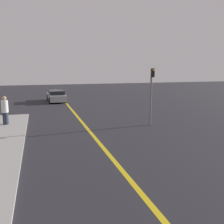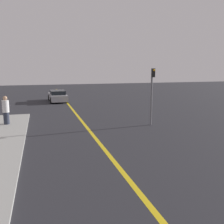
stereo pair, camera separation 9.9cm
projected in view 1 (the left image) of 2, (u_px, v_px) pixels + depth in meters
road_center_line at (91, 133)px, 14.40m from camera, size 0.20×60.00×0.01m
car_ahead_center at (56, 96)px, 27.56m from camera, size 1.98×4.39×1.24m
pedestrian_far_standing at (5, 110)px, 16.07m from camera, size 0.42×0.42×1.84m
traffic_light at (151, 90)px, 16.05m from camera, size 0.18×0.40×3.68m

